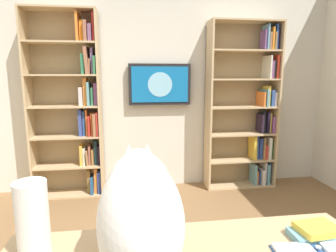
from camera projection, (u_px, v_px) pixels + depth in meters
wall_back at (156, 80)px, 3.50m from camera, size 4.52×0.06×2.70m
bookshelf_left at (249, 110)px, 3.55m from camera, size 0.88×0.28×2.05m
bookshelf_right at (75, 107)px, 3.26m from camera, size 0.80×0.28×2.13m
wall_mounted_tv at (160, 84)px, 3.43m from camera, size 0.75×0.07×0.49m
cat at (140, 209)px, 0.93m from camera, size 0.27×0.63×0.39m
paper_towel_roll at (33, 220)px, 0.97m from camera, size 0.11×0.11×0.28m
desk_book_stack at (316, 232)px, 1.11m from camera, size 0.19×0.13×0.06m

